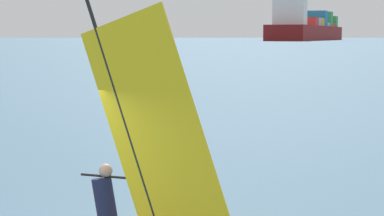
% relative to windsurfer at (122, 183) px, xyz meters
% --- Properties ---
extents(windsurfer, '(3.50, 2.25, 4.47)m').
position_rel_windsurfer_xyz_m(windsurfer, '(0.00, 0.00, 0.00)').
color(windsurfer, red).
rests_on(windsurfer, ground_plane).
extents(cargo_ship, '(89.52, 142.74, 32.51)m').
position_rel_windsurfer_xyz_m(cargo_ship, '(143.24, 468.54, 6.70)').
color(cargo_ship, maroon).
rests_on(cargo_ship, ground_plane).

